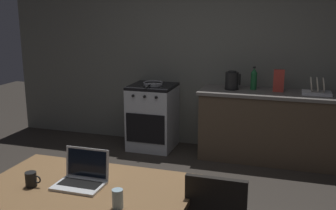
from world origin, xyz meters
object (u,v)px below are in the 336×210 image
Objects in this scene: frying_pan at (153,83)px; coffee_mug at (31,179)px; drinking_glass at (118,199)px; cereal_box at (279,81)px; dining_table at (85,198)px; bottle_b at (254,79)px; dish_rack at (317,90)px; electric_kettle at (232,81)px; laptop at (82,178)px; stove_oven at (153,117)px.

frying_pan is 3.90× the size of coffee_mug.
coffee_mug is at bearing 171.50° from drinking_glass.
cereal_box is (0.79, 3.07, 0.23)m from drinking_glass.
drinking_glass reaches higher than coffee_mug.
dining_table is 4.70× the size of bottle_b.
dish_rack is (1.56, 2.88, 0.26)m from dining_table.
dining_table is 3.13m from cereal_box.
electric_kettle is at bearing 85.97° from drinking_glass.
coffee_mug is (-0.35, -0.07, 0.11)m from dining_table.
cereal_box is at bearing 1.99° from electric_kettle.
dish_rack reaches higher than dining_table.
bottle_b is (-0.76, 0.08, 0.09)m from dish_rack.
cereal_box reaches higher than coffee_mug.
cereal_box is at bearing 74.31° from laptop.
dining_table is 3.13× the size of frying_pan.
dining_table is at bearing -100.43° from electric_kettle.
coffee_mug is 0.39× the size of bottle_b.
drinking_glass is (0.87, -3.05, 0.35)m from stove_oven.
stove_oven is at bearing -176.50° from bottle_b.
electric_kettle is at bearing 73.37° from coffee_mug.
dish_rack reaches higher than laptop.
dish_rack reaches higher than stove_oven.
frying_pan is 1.50× the size of bottle_b.
frying_pan reaches higher than stove_oven.
electric_kettle is at bearing 84.82° from laptop.
bottle_b is at bearing 74.94° from dining_table.
frying_pan reaches higher than dining_table.
stove_oven is 2.94m from dining_table.
cereal_box is 0.94× the size of bottle_b.
cereal_box is at bearing 177.46° from dish_rack.
stove_oven is at bearing -179.87° from electric_kettle.
laptop reaches higher than frying_pan.
laptop is at bearing 129.87° from dining_table.
dining_table is at bearing 10.79° from coffee_mug.
cereal_box is at bearing 69.14° from dining_table.
bottle_b reaches higher than cereal_box.
dining_table is (0.55, -2.88, 0.23)m from stove_oven.
bottle_b is at bearing 4.62° from frying_pan.
drinking_glass is (0.67, -0.10, 0.01)m from coffee_mug.
drinking_glass is at bearing -112.15° from dish_rack.
stove_oven is at bearing 93.86° from coffee_mug.
dining_table is at bearing 152.22° from drinking_glass.
drinking_glass is at bearing -8.50° from coffee_mug.
electric_kettle is at bearing 0.13° from stove_oven.
bottle_b is at bearing 3.50° from stove_oven.
stove_oven is at bearing 100.80° from dining_table.
dining_table is at bearing -43.78° from laptop.
dining_table is 0.38m from drinking_glass.
coffee_mug is 3.32m from cereal_box.
stove_oven is 2.89m from laptop.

